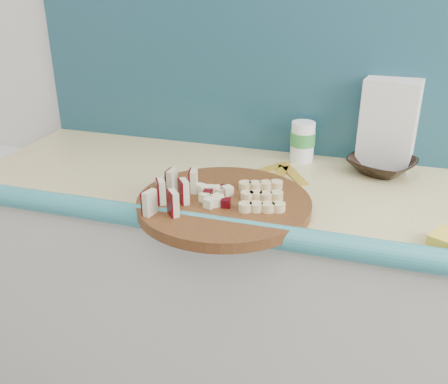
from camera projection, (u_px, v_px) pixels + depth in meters
kitchen_counter at (332, 324)px, 1.57m from camera, size 2.20×0.63×0.91m
backsplash at (363, 81)px, 1.53m from camera, size 2.20×0.02×0.50m
cutting_board at (224, 204)px, 1.29m from camera, size 0.56×0.56×0.03m
apple_wedges at (172, 191)px, 1.25m from camera, size 0.09×0.20×0.06m
apple_chunks at (213, 195)px, 1.28m from camera, size 0.07×0.07×0.02m
banana_slices at (262, 196)px, 1.27m from camera, size 0.15×0.19×0.02m
brown_bowl at (382, 165)px, 1.51m from camera, size 0.25×0.25×0.05m
flour_bag at (389, 124)px, 1.51m from camera, size 0.18×0.14×0.27m
canister at (303, 141)px, 1.58m from camera, size 0.08×0.08×0.13m
banana_peel at (280, 172)px, 1.51m from camera, size 0.20×0.17×0.01m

